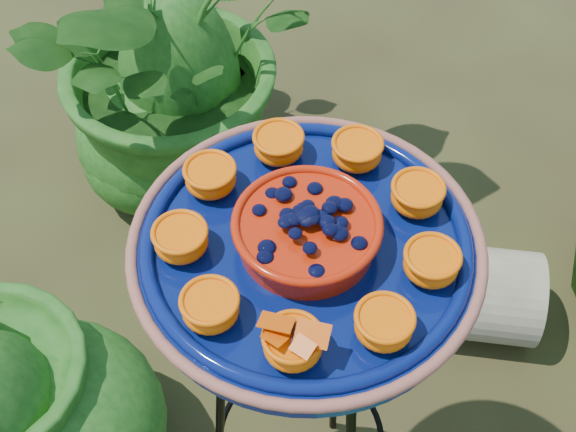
# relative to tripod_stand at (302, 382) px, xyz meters

# --- Properties ---
(tripod_stand) EXTENTS (0.31, 0.32, 0.79)m
(tripod_stand) POSITION_rel_tripod_stand_xyz_m (0.00, 0.00, 0.00)
(tripod_stand) COLOR black
(tripod_stand) RESTS_ON ground
(feeder_dish) EXTENTS (0.44, 0.44, 0.09)m
(feeder_dish) POSITION_rel_tripod_stand_xyz_m (0.00, -0.00, 0.35)
(feeder_dish) COLOR #071455
(feeder_dish) RESTS_ON tripod_stand
(driftwood_log) EXTENTS (0.65, 0.34, 0.21)m
(driftwood_log) POSITION_rel_tripod_stand_xyz_m (0.05, 0.47, -0.38)
(driftwood_log) COLOR tan
(driftwood_log) RESTS_ON ground
(shrub_back_left) EXTENTS (0.98, 1.00, 0.84)m
(shrub_back_left) POSITION_rel_tripod_stand_xyz_m (-0.56, 0.73, -0.06)
(shrub_back_left) COLOR #164813
(shrub_back_left) RESTS_ON ground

